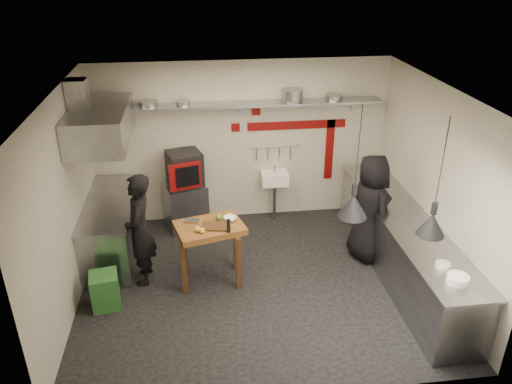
{
  "coord_description": "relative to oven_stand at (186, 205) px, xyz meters",
  "views": [
    {
      "loc": [
        -0.77,
        -5.91,
        4.37
      ],
      "look_at": [
        0.02,
        0.3,
        1.32
      ],
      "focal_mm": 35.0,
      "sensor_mm": 36.0,
      "label": 1
    }
  ],
  "objects": [
    {
      "name": "bowl",
      "position": [
        0.66,
        -1.55,
        0.55
      ],
      "size": [
        0.23,
        0.23,
        0.06
      ],
      "primitive_type": "imported",
      "rotation": [
        0.0,
        0.0,
        -0.3
      ],
      "color": "white",
      "rests_on": "prep_table"
    },
    {
      "name": "sink_drain",
      "position": [
        1.56,
        0.07,
        -0.06
      ],
      "size": [
        0.06,
        0.06,
        0.66
      ],
      "primitive_type": "cylinder",
      "color": "gray",
      "rests_on": "floor"
    },
    {
      "name": "pan_mid_left",
      "position": [
        0.07,
        0.11,
        1.78
      ],
      "size": [
        0.26,
        0.26,
        0.07
      ],
      "primitive_type": "cylinder",
      "rotation": [
        0.0,
        0.0,
        -0.25
      ],
      "color": "gray",
      "rests_on": "back_shelf"
    },
    {
      "name": "green_bin",
      "position": [
        -1.08,
        -2.07,
        -0.15
      ],
      "size": [
        0.42,
        0.42,
        0.5
      ],
      "primitive_type": "cube",
      "rotation": [
        0.0,
        0.0,
        0.17
      ],
      "color": "#276028",
      "rests_on": "floor"
    },
    {
      "name": "lemon_a",
      "position": [
        0.19,
        -1.81,
        0.56
      ],
      "size": [
        0.08,
        0.08,
        0.08
      ],
      "primitive_type": "sphere",
      "rotation": [
        0.0,
        0.0,
        0.03
      ],
      "color": "gold",
      "rests_on": "prep_table"
    },
    {
      "name": "wall_left",
      "position": [
        -1.49,
        -1.81,
        1.0
      ],
      "size": [
        0.04,
        4.2,
        2.8
      ],
      "primitive_type": "cube",
      "color": "beige",
      "rests_on": "floor"
    },
    {
      "name": "counter_left",
      "position": [
        -1.14,
        -0.76,
        0.05
      ],
      "size": [
        0.7,
        1.9,
        0.9
      ],
      "primitive_type": "cube",
      "color": "gray",
      "rests_on": "floor"
    },
    {
      "name": "combi_oven",
      "position": [
        0.03,
        0.0,
        0.69
      ],
      "size": [
        0.65,
        0.63,
        0.58
      ],
      "primitive_type": "cube",
      "rotation": [
        0.0,
        0.0,
        0.3
      ],
      "color": "black",
      "rests_on": "oven_stand"
    },
    {
      "name": "utensil_rail",
      "position": [
        1.56,
        0.25,
        0.92
      ],
      "size": [
        0.9,
        0.02,
        0.02
      ],
      "primitive_type": "cylinder",
      "rotation": [
        0.0,
        1.57,
        0.0
      ],
      "color": "gray",
      "rests_on": "wall_back"
    },
    {
      "name": "small_bowl_right",
      "position": [
        3.11,
        -3.04,
        0.56
      ],
      "size": [
        0.21,
        0.21,
        0.05
      ],
      "primitive_type": "cylinder",
      "rotation": [
        0.0,
        0.0,
        0.22
      ],
      "color": "white",
      "rests_on": "counter_right_top"
    },
    {
      "name": "counter_right_top",
      "position": [
        3.16,
        -1.81,
        0.52
      ],
      "size": [
        0.76,
        3.9,
        0.03
      ],
      "primitive_type": "cube",
      "color": "gray",
      "rests_on": "counter_right"
    },
    {
      "name": "shelf_bracket_mid",
      "position": [
        1.01,
        0.26,
        1.62
      ],
      "size": [
        0.04,
        0.06,
        0.24
      ],
      "primitive_type": "cube",
      "color": "gray",
      "rests_on": "wall_back"
    },
    {
      "name": "shelf_bracket_right",
      "position": [
        2.91,
        0.26,
        1.62
      ],
      "size": [
        0.04,
        0.06,
        0.24
      ],
      "primitive_type": "cube",
      "color": "gray",
      "rests_on": "wall_back"
    },
    {
      "name": "hood_duct",
      "position": [
        -1.34,
        -0.76,
        2.15
      ],
      "size": [
        0.28,
        0.28,
        0.5
      ],
      "primitive_type": "cube",
      "color": "gray",
      "rests_on": "ceiling"
    },
    {
      "name": "red_tile_a",
      "position": [
        1.26,
        0.27,
        1.55
      ],
      "size": [
        0.14,
        0.02,
        0.14
      ],
      "primitive_type": "cube",
      "color": "#6B0909",
      "rests_on": "wall_back"
    },
    {
      "name": "red_band_horiz",
      "position": [
        1.96,
        0.27,
        1.28
      ],
      "size": [
        1.7,
        0.02,
        0.14
      ],
      "primitive_type": "cube",
      "color": "#6B0909",
      "rests_on": "wall_back"
    },
    {
      "name": "pan_right",
      "position": [
        2.54,
        0.11,
        1.78
      ],
      "size": [
        0.31,
        0.31,
        0.08
      ],
      "primitive_type": "cylinder",
      "rotation": [
        0.0,
        0.0,
        0.18
      ],
      "color": "gray",
      "rests_on": "back_shelf"
    },
    {
      "name": "sink_tap",
      "position": [
        1.56,
        0.11,
        0.56
      ],
      "size": [
        0.03,
        0.03,
        0.14
      ],
      "primitive_type": "cylinder",
      "color": "gray",
      "rests_on": "hand_sink"
    },
    {
      "name": "floor",
      "position": [
        1.01,
        -1.81,
        -0.4
      ],
      "size": [
        5.0,
        5.0,
        0.0
      ],
      "primitive_type": "plane",
      "color": "black",
      "rests_on": "ground"
    },
    {
      "name": "veg_ball",
      "position": [
        0.5,
        -1.54,
        0.57
      ],
      "size": [
        0.12,
        0.12,
        0.09
      ],
      "primitive_type": "sphere",
      "rotation": [
        0.0,
        0.0,
        0.33
      ],
      "color": "#417C30",
      "rests_on": "prep_table"
    },
    {
      "name": "wall_right",
      "position": [
        3.51,
        -1.81,
        1.0
      ],
      "size": [
        0.04,
        4.2,
        2.8
      ],
      "primitive_type": "cube",
      "color": "beige",
      "rests_on": "floor"
    },
    {
      "name": "pan_far_left",
      "position": [
        -0.47,
        0.11,
        1.79
      ],
      "size": [
        0.31,
        0.31,
        0.09
      ],
      "primitive_type": "cylinder",
      "rotation": [
        0.0,
        0.0,
        0.11
      ],
      "color": "gray",
      "rests_on": "back_shelf"
    },
    {
      "name": "red_band_vert",
      "position": [
        2.56,
        0.27,
        0.8
      ],
      "size": [
        0.14,
        0.02,
        1.1
      ],
      "primitive_type": "cube",
      "color": "#6B0909",
      "rests_on": "wall_back"
    },
    {
      "name": "wall_front",
      "position": [
        1.01,
        -3.91,
        1.0
      ],
      "size": [
        5.0,
        0.04,
        2.8
      ],
      "primitive_type": "cube",
      "color": "beige",
      "rests_on": "floor"
    },
    {
      "name": "lemon_b",
      "position": [
        0.25,
        -1.86,
        0.56
      ],
      "size": [
        0.1,
        0.1,
        0.08
      ],
      "primitive_type": "sphere",
      "rotation": [
        0.0,
        0.0,
        0.25
      ],
      "color": "gold",
      "rests_on": "prep_table"
    },
    {
      "name": "oven_stand",
      "position": [
        0.0,
        0.0,
        0.0
      ],
      "size": [
        0.8,
        0.76,
        0.8
      ],
      "primitive_type": "cube",
      "rotation": [
        0.0,
        0.0,
        0.3
      ],
      "color": "gray",
      "rests_on": "floor"
    },
    {
      "name": "red_tile_b",
      "position": [
        0.91,
        0.27,
        1.28
      ],
      "size": [
        0.14,
        0.02,
        0.14
      ],
      "primitive_type": "cube",
      "color": "#6B0909",
      "rests_on": "wall_back"
    },
    {
      "name": "stock_pot",
      "position": [
        1.85,
        0.11,
        1.84
      ],
      "size": [
        0.41,
        0.41,
        0.2
      ],
      "primitive_type": "cylinder",
      "rotation": [
        0.0,
        0.0,
        0.41
      ],
      "color": "gray",
      "rests_on": "back_shelf"
    },
    {
      "name": "oven_glass",
      "position": [
        0.07,
        -0.33,
        0.69
      ],
      "size": [
        0.37,
        0.13,
        0.34
      ],
      "primitive_type": "cube",
      "rotation": [
        0.0,
        0.0,
        0.3
      ],
      "color": "black",
      "rests_on": "oven_door"
    },
    {
      "name": "heat_lamp_far",
      "position": [
        2.9,
        -2.99,
        1.68
      ],
      "size": [
        0.35,
        0.35,
        1.43
      ],
      "primitive_type": null,
      "rotation": [
        0.0,
        0.0,
        -0.06
      ],
      "color": "black",
      "rests_on": "ceiling"
    },
    {
      "name": "ceiling",
      "position": [
        1.01,
        -1.81,
        2.4
      ],
      "size": [
        5.0,
        5.0,
        0.0
      ],
      "primitive_type": "plane",
      "color": "beige",
      "rests_on": "floor"
    },
    {
      "name": "oven_door",
      "position": [
        0.03,
        -0.32,
        0.69
      ],
      "size": [
        0.51,
        0.18,
        0.46
      ],
      "primitive_type": "cube",
      "rotation": [
        0.0,
        0.0,
        0.3
      ],
      "color": "#6B0909",
      "rests_on": "combi_oven"
    },
    {
      "name": "counter_right",
      "position": [
        3.16,
        -1.81,
        0.05
      ],
      "size": [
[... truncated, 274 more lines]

